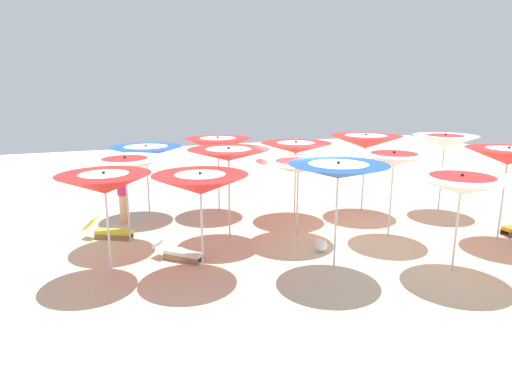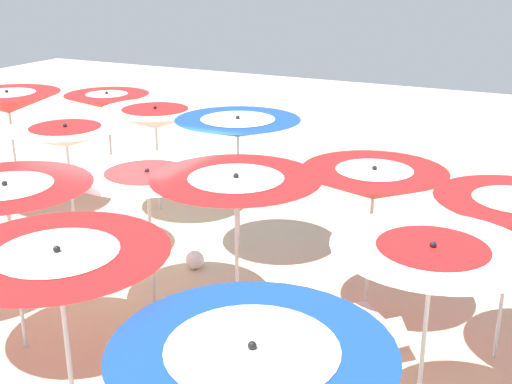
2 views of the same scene
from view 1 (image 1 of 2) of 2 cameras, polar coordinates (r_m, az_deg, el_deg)
The scene contains 19 objects.
ground at distance 12.24m, azimuth 7.00°, elevation -5.93°, with size 39.83×39.83×0.04m, color beige.
beach_umbrella_0 at distance 15.49m, azimuth 23.25°, elevation 6.03°, with size 2.02×2.02×2.56m.
beach_umbrella_1 at distance 14.62m, azimuth 13.97°, elevation 6.36°, with size 2.28×2.28×2.57m.
beach_umbrella_2 at distance 13.78m, azimuth 5.18°, elevation 5.72°, with size 2.18×2.18×2.40m.
beach_umbrella_3 at distance 14.28m, azimuth -4.95°, elevation 6.15°, with size 2.14×2.14×2.48m.
beach_umbrella_4 at distance 14.21m, azimuth -14.03°, elevation 5.10°, with size 2.24×2.24×2.27m.
beach_umbrella_5 at distance 13.19m, azimuth 29.83°, elevation 4.02°, with size 2.12×2.12×2.53m.
beach_umbrella_6 at distance 12.25m, azimuth 17.38°, elevation 4.04°, with size 2.02×2.02×2.38m.
beach_umbrella_7 at distance 11.81m, azimuth 5.48°, elevation 3.27°, with size 2.27×2.27×2.17m.
beach_umbrella_8 at distance 11.62m, azimuth -3.57°, elevation 4.83°, with size 2.16×2.16×2.50m.
beach_umbrella_9 at distance 11.75m, azimuth -16.56°, elevation 3.29°, with size 2.10×2.10×2.31m.
beach_umbrella_11 at distance 10.40m, azimuth 25.02°, elevation 0.81°, with size 2.24×2.24×2.23m.
beach_umbrella_12 at distance 9.60m, azimuth 10.58°, elevation 2.70°, with size 2.18×2.18×2.48m.
beach_umbrella_13 at distance 9.58m, azimuth -7.20°, elevation 1.03°, with size 2.09×2.09×2.25m.
beach_umbrella_14 at distance 9.85m, azimuth -19.01°, elevation 1.05°, with size 1.98×1.98×2.30m.
lounger_1 at distance 10.74m, azimuth -9.76°, elevation -7.66°, with size 1.14×1.14×0.50m.
lounger_2 at distance 12.64m, azimuth -18.32°, elevation -4.87°, with size 0.91×1.32×0.58m.
beachgoer_0 at distance 13.64m, azimuth -16.91°, elevation 0.12°, with size 0.30×0.30×1.90m.
beach_ball at distance 11.21m, azimuth 8.39°, elevation -6.84°, with size 0.32×0.32×0.32m, color white.
Camera 1 is at (10.13, -5.53, 4.04)m, focal length 30.93 mm.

